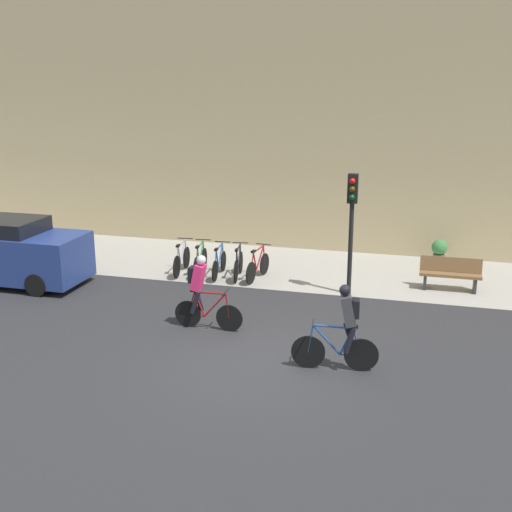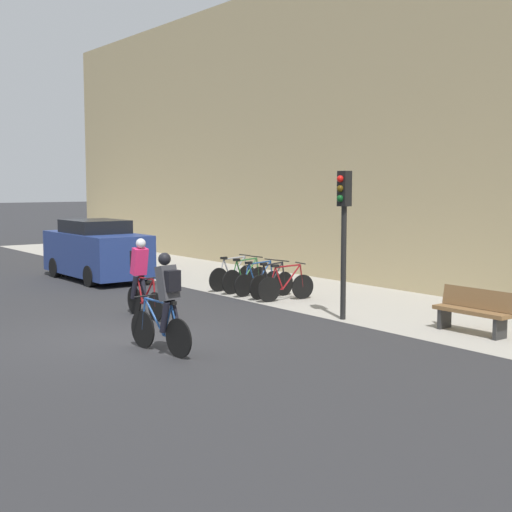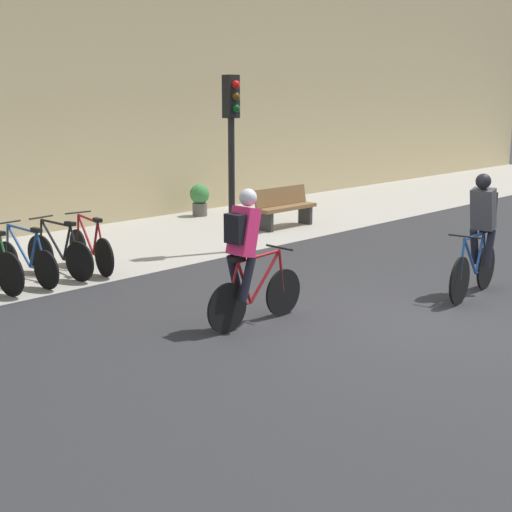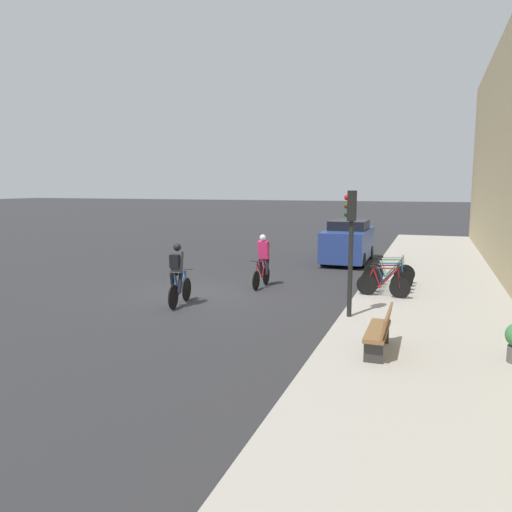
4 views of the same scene
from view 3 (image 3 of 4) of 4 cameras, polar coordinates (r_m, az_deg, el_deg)
ground at (r=9.61m, az=12.76°, el=-4.94°), size 200.00×200.00×0.00m
kerb_strip at (r=14.19m, az=-11.09°, el=0.81°), size 44.00×4.50×0.01m
building_facade at (r=16.18m, az=-17.31°, el=18.76°), size 44.00×0.60×9.47m
cyclist_pink at (r=8.82m, az=-0.75°, el=0.18°), size 1.64×0.46×1.76m
cyclist_grey at (r=10.83m, az=17.50°, el=1.92°), size 1.72×0.50×1.78m
parked_bike_2 at (r=11.58m, az=-17.92°, el=-0.31°), size 0.46×1.66×0.94m
parked_bike_3 at (r=11.85m, az=-15.45°, el=0.18°), size 0.46×1.59×0.95m
parked_bike_4 at (r=12.15m, az=-13.09°, el=0.61°), size 0.46×1.63×0.95m
traffic_light_pole at (r=13.10m, az=-1.96°, el=10.01°), size 0.26×0.30×3.23m
bench at (r=15.88m, az=2.30°, el=3.97°), size 1.63×0.44×0.89m
potted_plant at (r=17.48m, az=-4.53°, el=4.63°), size 0.48×0.48×0.78m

